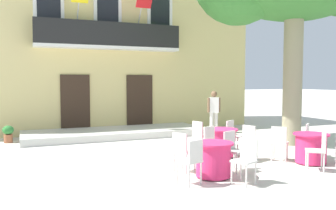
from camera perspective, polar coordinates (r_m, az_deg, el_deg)
ground_plane at (r=10.03m, az=1.18°, el=-7.97°), size 120.00×120.00×0.00m
building_facade at (r=16.38m, az=-11.25°, el=9.75°), size 13.00×5.09×7.50m
entrance_step_platform at (r=13.39m, az=-8.39°, el=-4.46°), size 6.62×2.27×0.25m
cafe_table_near_tree at (r=7.71m, az=7.29°, el=-8.65°), size 0.86×0.86×0.76m
cafe_chair_near_tree_0 at (r=7.09m, az=3.84°, el=-8.62°), size 0.51×0.51×0.91m
cafe_chair_near_tree_1 at (r=7.33m, az=12.41°, el=-8.28°), size 0.53×0.53×0.91m
cafe_chair_near_tree_2 at (r=8.30m, az=10.38°, el=-6.83°), size 0.51×0.51×0.91m
cafe_chair_near_tree_3 at (r=8.02m, az=2.34°, el=-7.14°), size 0.55×0.55×0.91m
cafe_table_middle at (r=9.58m, az=21.99°, el=-6.44°), size 0.86×0.86×0.76m
cafe_chair_middle_0 at (r=10.30m, az=22.05°, el=-4.95°), size 0.56×0.56×0.91m
cafe_chair_middle_1 at (r=9.55m, az=17.47°, el=-5.53°), size 0.56×0.56×0.91m
cafe_chair_middle_2 at (r=8.83m, az=23.09°, el=-6.43°), size 0.56×0.56×0.91m
cafe_table_front at (r=9.83m, az=8.66°, el=-5.93°), size 0.86×0.86×0.76m
cafe_chair_front_0 at (r=9.19m, az=6.16°, el=-5.74°), size 0.52×0.52×0.91m
cafe_chair_front_1 at (r=9.42m, az=12.50°, el=-5.57°), size 0.51×0.51×0.91m
cafe_chair_front_2 at (r=10.49m, az=10.43°, el=-4.57°), size 0.54×0.54×0.91m
cafe_chair_front_3 at (r=10.25m, az=5.18°, el=-4.72°), size 0.51×0.51×0.91m
ground_planter_left at (r=13.00m, az=-24.32°, el=-4.13°), size 0.36×0.36×0.58m
pedestrian_near_entrance at (r=12.95m, az=7.39°, el=-1.00°), size 0.53×0.35×1.70m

